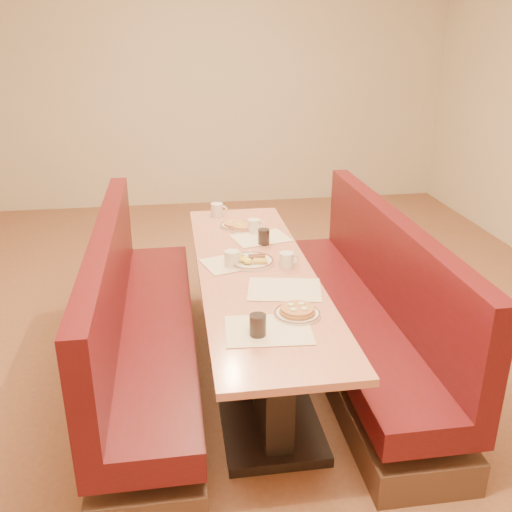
{
  "coord_description": "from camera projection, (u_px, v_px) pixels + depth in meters",
  "views": [
    {
      "loc": [
        -0.48,
        -3.2,
        2.15
      ],
      "look_at": [
        0.0,
        -0.03,
        0.85
      ],
      "focal_mm": 40.0,
      "sensor_mm": 36.0,
      "label": 1
    }
  ],
  "objects": [
    {
      "name": "placemat_near_right",
      "position": [
        284.0,
        289.0,
        3.25
      ],
      "size": [
        0.47,
        0.38,
        0.0
      ],
      "primitive_type": "cube",
      "rotation": [
        0.0,
        0.0,
        -0.19
      ],
      "color": "beige",
      "rests_on": "diner_table"
    },
    {
      "name": "soda_tumbler_near",
      "position": [
        258.0,
        326.0,
        2.75
      ],
      "size": [
        0.08,
        0.08,
        0.11
      ],
      "color": "black",
      "rests_on": "diner_table"
    },
    {
      "name": "placemat_near_left",
      "position": [
        268.0,
        330.0,
        2.81
      ],
      "size": [
        0.45,
        0.35,
        0.0
      ],
      "primitive_type": "cube",
      "rotation": [
        0.0,
        0.0,
        -0.07
      ],
      "color": "beige",
      "rests_on": "diner_table"
    },
    {
      "name": "coffee_mug_a",
      "position": [
        287.0,
        260.0,
        3.54
      ],
      "size": [
        0.13,
        0.09,
        0.1
      ],
      "rotation": [
        0.0,
        0.0,
        0.08
      ],
      "color": "silver",
      "rests_on": "diner_table"
    },
    {
      "name": "extra_plate_far",
      "position": [
        234.0,
        225.0,
        4.26
      ],
      "size": [
        0.22,
        0.22,
        0.04
      ],
      "rotation": [
        0.0,
        0.0,
        0.29
      ],
      "color": "silver",
      "rests_on": "diner_table"
    },
    {
      "name": "placemat_far_left",
      "position": [
        234.0,
        262.0,
        3.62
      ],
      "size": [
        0.44,
        0.38,
        0.0
      ],
      "primitive_type": "cube",
      "rotation": [
        0.0,
        0.0,
        0.3
      ],
      "color": "beige",
      "rests_on": "diner_table"
    },
    {
      "name": "extra_plate_mid",
      "position": [
        243.0,
        227.0,
        4.21
      ],
      "size": [
        0.22,
        0.22,
        0.04
      ],
      "rotation": [
        0.0,
        0.0,
        -0.05
      ],
      "color": "silver",
      "rests_on": "diner_table"
    },
    {
      "name": "pancake_plate",
      "position": [
        297.0,
        312.0,
        2.96
      ],
      "size": [
        0.25,
        0.25,
        0.06
      ],
      "rotation": [
        0.0,
        0.0,
        0.38
      ],
      "color": "silver",
      "rests_on": "diner_table"
    },
    {
      "name": "booth_right",
      "position": [
        365.0,
        317.0,
        3.77
      ],
      "size": [
        0.55,
        2.5,
        1.05
      ],
      "color": "#4C3326",
      "rests_on": "ground"
    },
    {
      "name": "eggs_plate",
      "position": [
        251.0,
        261.0,
        3.61
      ],
      "size": [
        0.3,
        0.3,
        0.06
      ],
      "rotation": [
        0.0,
        0.0,
        -0.14
      ],
      "color": "silver",
      "rests_on": "diner_table"
    },
    {
      "name": "coffee_mug_b",
      "position": [
        232.0,
        258.0,
        3.56
      ],
      "size": [
        0.13,
        0.09,
        0.1
      ],
      "rotation": [
        0.0,
        0.0,
        0.19
      ],
      "color": "silver",
      "rests_on": "diner_table"
    },
    {
      "name": "coffee_mug_d",
      "position": [
        217.0,
        210.0,
        4.49
      ],
      "size": [
        0.13,
        0.09,
        0.1
      ],
      "rotation": [
        0.0,
        0.0,
        -0.2
      ],
      "color": "silver",
      "rests_on": "diner_table"
    },
    {
      "name": "placemat_far_right",
      "position": [
        261.0,
        238.0,
        4.03
      ],
      "size": [
        0.43,
        0.37,
        0.0
      ],
      "primitive_type": "cube",
      "rotation": [
        0.0,
        0.0,
        0.24
      ],
      "color": "beige",
      "rests_on": "diner_table"
    },
    {
      "name": "soda_tumbler_mid",
      "position": [
        264.0,
        237.0,
        3.91
      ],
      "size": [
        0.08,
        0.08,
        0.11
      ],
      "color": "black",
      "rests_on": "diner_table"
    },
    {
      "name": "diner_table",
      "position": [
        255.0,
        323.0,
        3.67
      ],
      "size": [
        0.7,
        2.5,
        0.75
      ],
      "color": "black",
      "rests_on": "ground"
    },
    {
      "name": "room_envelope",
      "position": [
        255.0,
        69.0,
        3.08
      ],
      "size": [
        6.04,
        8.04,
        2.82
      ],
      "color": "beige",
      "rests_on": "ground"
    },
    {
      "name": "coffee_mug_c",
      "position": [
        254.0,
        226.0,
        4.14
      ],
      "size": [
        0.13,
        0.09,
        0.1
      ],
      "rotation": [
        0.0,
        0.0,
        0.16
      ],
      "color": "silver",
      "rests_on": "diner_table"
    },
    {
      "name": "booth_left",
      "position": [
        140.0,
        333.0,
        3.57
      ],
      "size": [
        0.55,
        2.5,
        1.05
      ],
      "color": "#4C3326",
      "rests_on": "ground"
    },
    {
      "name": "ground",
      "position": [
        255.0,
        372.0,
        3.81
      ],
      "size": [
        8.0,
        8.0,
        0.0
      ],
      "primitive_type": "plane",
      "color": "#9E6647",
      "rests_on": "ground"
    }
  ]
}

